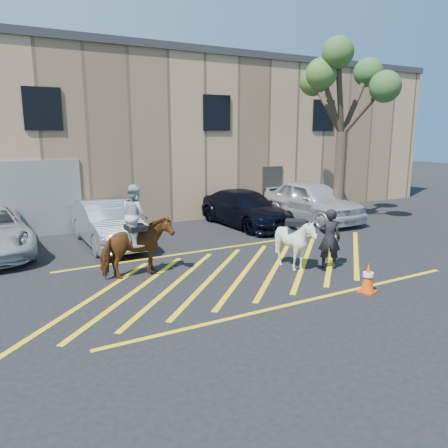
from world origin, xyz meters
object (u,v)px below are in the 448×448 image
saddled_white (295,243)px  tree (344,83)px  traffic_cone (368,277)px  car_silver_sedan (108,223)px  handler (329,239)px  car_blue_suv (245,208)px  car_white_suv (312,201)px  mounted_bay (136,240)px

saddled_white → tree: tree is taller
traffic_cone → car_silver_sedan: bearing=119.7°
handler → saddled_white: bearing=15.6°
car_blue_suv → car_white_suv: size_ratio=0.97×
car_silver_sedan → car_blue_suv: car_silver_sedan is taller
car_silver_sedan → mounted_bay: (-0.19, -3.75, 0.24)m
car_white_suv → mounted_bay: size_ratio=2.05×
traffic_cone → tree: (5.15, 6.52, 5.33)m
saddled_white → tree: bearing=37.2°
car_blue_suv → car_white_suv: (3.12, -0.48, 0.15)m
car_blue_suv → traffic_cone: car_blue_suv is taller
tree → mounted_bay: bearing=-164.3°
traffic_cone → tree: size_ratio=0.10×
car_silver_sedan → saddled_white: 6.54m
saddled_white → traffic_cone: bearing=-78.9°
tree → handler: bearing=-135.3°
car_blue_suv → handler: size_ratio=2.88×
mounted_bay → saddled_white: (4.05, -1.53, -0.24)m
mounted_bay → saddled_white: size_ratio=1.35×
car_silver_sedan → mounted_bay: size_ratio=1.86×
car_blue_suv → mounted_bay: size_ratio=1.99×
mounted_bay → saddled_white: bearing=-20.7°
car_silver_sedan → traffic_cone: (4.30, -7.55, -0.39)m
car_blue_suv → tree: bearing=-25.0°
car_silver_sedan → handler: (4.79, -5.63, 0.10)m
handler → car_white_suv: bearing=-90.0°
handler → mounted_bay: mounted_bay is taller
car_silver_sedan → mounted_bay: 3.76m
car_blue_suv → tree: 6.36m
traffic_cone → handler: bearing=75.7°
car_silver_sedan → mounted_bay: bearing=-93.5°
tree → car_silver_sedan: bearing=173.8°
handler → traffic_cone: bearing=111.9°
car_white_suv → handler: bearing=-127.6°
traffic_cone → saddled_white: bearing=101.1°
tree → car_blue_suv: bearing=158.3°
car_silver_sedan → tree: size_ratio=0.63×
handler → mounted_bay: (-4.98, 1.88, 0.14)m
car_blue_suv → handler: (-0.97, -6.07, 0.14)m
handler → tree: bearing=-99.1°
mounted_bay → tree: (9.64, 2.72, 4.69)m
car_white_suv → mounted_bay: bearing=-159.2°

